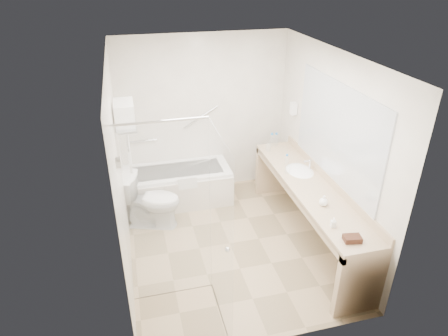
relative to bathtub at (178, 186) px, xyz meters
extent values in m
plane|color=tan|center=(0.50, -1.24, -0.28)|extent=(3.20, 3.20, 0.00)
cube|color=silver|center=(0.50, -1.24, 2.22)|extent=(2.60, 3.20, 0.10)
cube|color=silver|center=(0.50, 0.36, 0.97)|extent=(2.60, 0.10, 2.50)
cube|color=silver|center=(0.50, -2.84, 0.97)|extent=(2.60, 0.10, 2.50)
cube|color=silver|center=(-0.80, -1.24, 0.97)|extent=(0.10, 3.20, 2.50)
cube|color=silver|center=(1.80, -1.24, 0.97)|extent=(0.10, 3.20, 2.50)
cube|color=white|center=(0.00, 0.01, 0.00)|extent=(1.60, 0.70, 0.55)
cube|color=beige|center=(0.00, -0.35, -0.03)|extent=(1.60, 0.02, 0.50)
cube|color=white|center=(0.10, -0.34, 0.22)|extent=(0.28, 0.06, 0.18)
cylinder|color=silver|center=(-0.45, 0.32, 0.67)|extent=(0.40, 0.03, 0.03)
cylinder|color=silver|center=(0.45, 0.32, 0.97)|extent=(0.53, 0.03, 0.33)
cube|color=silver|center=(-0.35, -1.94, 0.77)|extent=(0.90, 0.01, 2.10)
cube|color=silver|center=(0.10, -2.39, 0.77)|extent=(0.02, 0.90, 2.10)
cylinder|color=silver|center=(-0.35, -1.94, 1.82)|extent=(0.90, 0.02, 0.02)
sphere|color=silver|center=(0.13, -2.54, 0.72)|extent=(0.05, 0.05, 0.05)
cylinder|color=silver|center=(-0.75, -2.39, 1.67)|extent=(0.04, 0.10, 0.10)
cube|color=silver|center=(-0.67, -0.89, 1.42)|extent=(0.24, 0.55, 0.02)
cylinder|color=silver|center=(-0.67, -0.89, 1.20)|extent=(0.02, 0.55, 0.02)
cube|color=white|center=(-0.67, -0.89, 1.04)|extent=(0.03, 0.42, 0.32)
cube|color=white|center=(-0.67, -0.89, 1.48)|extent=(0.22, 0.40, 0.08)
cube|color=white|center=(-0.67, -0.89, 1.57)|extent=(0.22, 0.40, 0.08)
cube|color=white|center=(-0.67, -0.89, 1.65)|extent=(0.22, 0.40, 0.08)
cube|color=tan|center=(1.52, -1.39, 0.55)|extent=(0.55, 2.70, 0.05)
cube|color=tan|center=(1.78, -1.39, 0.62)|extent=(0.03, 2.70, 0.10)
cube|color=tan|center=(1.27, -1.39, 0.49)|extent=(0.04, 2.70, 0.08)
cube|color=tan|center=(1.52, -2.70, 0.12)|extent=(0.55, 0.08, 0.80)
cube|color=tan|center=(1.52, -0.08, 0.12)|extent=(0.55, 0.08, 0.80)
ellipsoid|color=white|center=(1.55, -0.99, 0.54)|extent=(0.40, 0.52, 0.14)
cylinder|color=silver|center=(1.70, -0.99, 0.65)|extent=(0.03, 0.03, 0.14)
cube|color=#B8BEC5|center=(1.79, -1.39, 1.27)|extent=(0.02, 2.00, 1.20)
cube|color=white|center=(1.75, -0.19, 1.17)|extent=(0.08, 0.10, 0.18)
imported|color=white|center=(-0.45, -0.54, 0.12)|extent=(0.91, 0.68, 0.79)
cube|color=#432418|center=(1.45, -2.54, 0.60)|extent=(0.19, 0.14, 0.06)
imported|color=white|center=(1.37, -2.27, 0.60)|extent=(0.07, 0.12, 0.05)
imported|color=white|center=(1.47, -1.86, 0.63)|extent=(0.12, 0.15, 0.10)
cylinder|color=silver|center=(1.46, -0.14, 0.67)|extent=(0.07, 0.07, 0.19)
cylinder|color=blue|center=(1.46, -0.14, 0.78)|extent=(0.04, 0.04, 0.03)
cylinder|color=silver|center=(1.42, -0.82, 0.65)|extent=(0.06, 0.06, 0.16)
cylinder|color=blue|center=(1.42, -0.82, 0.75)|extent=(0.03, 0.03, 0.02)
cylinder|color=silver|center=(1.53, -0.14, 0.67)|extent=(0.07, 0.07, 0.19)
cylinder|color=blue|center=(1.53, -0.14, 0.78)|extent=(0.04, 0.04, 0.03)
cylinder|color=silver|center=(1.35, -0.28, 0.63)|extent=(0.09, 0.09, 0.10)
cylinder|color=silver|center=(1.36, -1.01, 0.62)|extent=(0.07, 0.07, 0.09)
camera|label=1|loc=(-0.62, -5.39, 3.14)|focal=32.00mm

